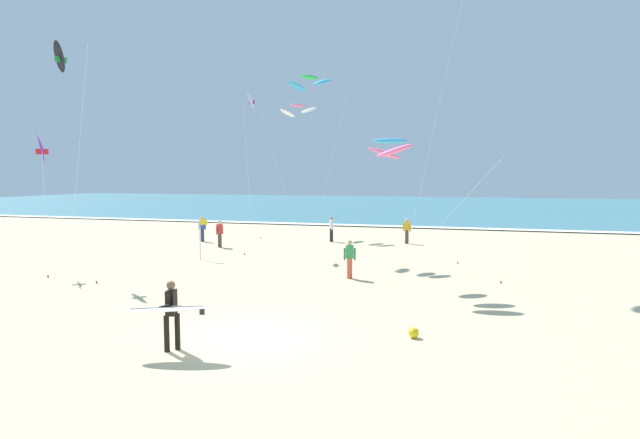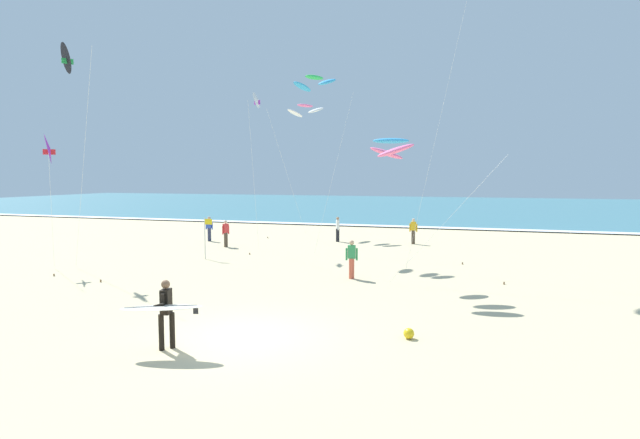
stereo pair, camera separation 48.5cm
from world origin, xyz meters
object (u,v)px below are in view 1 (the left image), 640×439
Objects in this scene: surfer_lead at (169,310)px; kite_arc_cobalt_near at (390,148)px; lifeguard_flag at (201,235)px; kite_arc_emerald_close at (310,82)px; kite_arc_rose_mid at (298,110)px; bystander_green_top at (350,259)px; kite_delta_violet_high at (42,149)px; beach_ball at (414,333)px; bystander_blue_top at (202,229)px; kite_delta_charcoal_distant at (61,57)px; kite_delta_ivory_far at (252,101)px; bystander_red_top at (220,234)px; bystander_white_top at (331,229)px; bystander_yellow_top at (407,231)px.

surfer_lead is 0.36× the size of kite_arc_cobalt_near.
surfer_lead is 0.97× the size of lifeguard_flag.
surfer_lead is 17.30m from kite_arc_emerald_close.
bystander_green_top is (7.03, -14.29, -8.00)m from kite_arc_rose_mid.
kite_delta_violet_high reaches higher than beach_ball.
kite_arc_emerald_close reaches higher than bystander_green_top.
kite_arc_cobalt_near is at bearing -35.70° from bystander_blue_top.
kite_delta_charcoal_distant reaches higher than kite_arc_cobalt_near.
kite_delta_ivory_far is at bearing 169.14° from kite_arc_emerald_close.
surfer_lead reaches higher than bystander_green_top.
bystander_red_top is 18.74m from beach_ball.
kite_delta_ivory_far reaches higher than bystander_white_top.
kite_arc_emerald_close is 4.46× the size of lifeguard_flag.
kite_delta_charcoal_distant is (-10.48, 8.33, 8.32)m from surfer_lead.
bystander_white_top is (5.63, 4.33, 0.00)m from bystander_red_top.
kite_delta_charcoal_distant reaches higher than kite_arc_emerald_close.
kite_arc_rose_mid reaches higher than lifeguard_flag.
bystander_green_top is 8.58m from lifeguard_flag.
surfer_lead is 18.22m from kite_delta_ivory_far.
kite_delta_ivory_far is at bearing -89.75° from kite_arc_rose_mid.
lifeguard_flag reaches higher than surfer_lead.
kite_delta_charcoal_distant is 12.29m from bystander_red_top.
beach_ball is (16.74, -5.15, -5.24)m from kite_delta_violet_high.
kite_arc_emerald_close is (9.19, 6.97, -0.34)m from kite_delta_charcoal_distant.
bystander_yellow_top is (13.64, 12.91, -8.55)m from kite_delta_charcoal_distant.
kite_arc_rose_mid is at bearing 84.33° from lifeguard_flag.
bystander_white_top is (9.71, 12.97, -4.57)m from kite_delta_violet_high.
kite_delta_violet_high reaches higher than kite_arc_cobalt_near.
surfer_lead is at bearing -113.02° from kite_arc_cobalt_near.
surfer_lead is at bearing -66.42° from bystander_red_top.
kite_arc_cobalt_near is 0.56× the size of kite_delta_charcoal_distant.
kite_arc_rose_mid is at bearing 49.66° from bystander_blue_top.
bystander_green_top is (6.99, -6.20, -7.51)m from kite_delta_ivory_far.
bystander_red_top is at bearing 105.29° from lifeguard_flag.
kite_arc_rose_mid reaches higher than bystander_yellow_top.
kite_arc_emerald_close is (-1.29, 15.30, 7.98)m from surfer_lead.
bystander_red_top is at bearing -155.58° from bystander_yellow_top.
kite_arc_rose_mid is at bearing 68.40° from kite_delta_violet_high.
kite_arc_cobalt_near reaches higher than bystander_green_top.
kite_delta_violet_high is 4.08m from kite_delta_charcoal_distant.
kite_arc_emerald_close is at bearing 36.52° from kite_delta_violet_high.
bystander_white_top is 1.00× the size of bystander_green_top.
kite_delta_ivory_far is at bearing 71.93° from lifeguard_flag.
kite_delta_ivory_far is 5.57× the size of bystander_red_top.
bystander_white_top is at bearing 114.57° from kite_arc_cobalt_near.
kite_arc_rose_mid is (-4.89, 24.07, 7.77)m from surfer_lead.
kite_arc_rose_mid is 9.23m from bystander_white_top.
bystander_yellow_top is 18.65m from beach_ball.
bystander_yellow_top is (10.37, 4.71, 0.00)m from bystander_red_top.
kite_delta_charcoal_distant is at bearing -111.74° from bystander_red_top.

